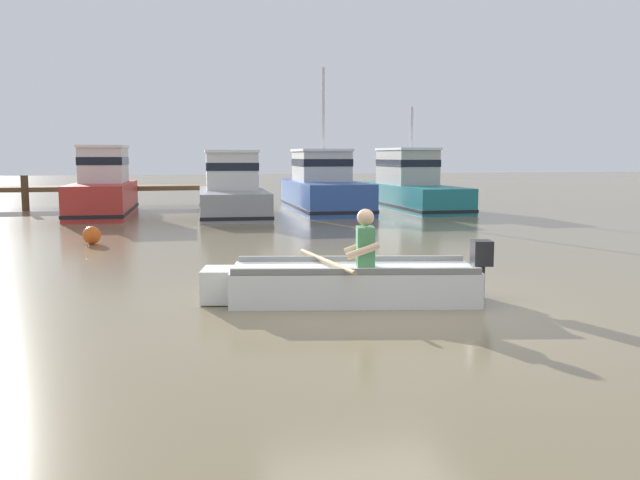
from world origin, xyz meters
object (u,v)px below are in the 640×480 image
object	(u,v)px
moored_boat_red	(103,189)
moored_boat_grey	(232,191)
rowboat_with_person	(348,282)
mooring_buoy	(92,235)
moored_boat_blue	(323,187)
moored_boat_teal	(410,186)

from	to	relation	value
moored_boat_red	moored_boat_grey	bearing A→B (deg)	-11.31
rowboat_with_person	mooring_buoy	size ratio (longest dim) A/B	9.77
mooring_buoy	moored_boat_blue	bearing A→B (deg)	47.03
moored_boat_grey	moored_boat_teal	size ratio (longest dim) A/B	0.85
moored_boat_grey	moored_boat_red	bearing A→B (deg)	168.69
rowboat_with_person	moored_boat_grey	world-z (taller)	moored_boat_grey
moored_boat_grey	moored_boat_blue	bearing A→B (deg)	16.46
rowboat_with_person	moored_boat_blue	bearing A→B (deg)	76.94
moored_boat_grey	moored_boat_teal	xyz separation A→B (m)	(6.46, 1.23, 0.04)
moored_boat_teal	moored_boat_grey	bearing A→B (deg)	-169.21
moored_boat_blue	mooring_buoy	xyz separation A→B (m)	(-6.94, -7.45, -0.59)
moored_boat_grey	mooring_buoy	size ratio (longest dim) A/B	15.29
moored_boat_red	moored_boat_grey	distance (m)	3.98
moored_boat_grey	moored_boat_teal	bearing A→B (deg)	10.79
moored_boat_grey	moored_boat_blue	xyz separation A→B (m)	(3.20, 0.95, 0.04)
moored_boat_teal	rowboat_with_person	bearing A→B (deg)	-114.31
moored_boat_blue	moored_boat_teal	xyz separation A→B (m)	(3.26, 0.28, -0.00)
moored_boat_red	moored_boat_teal	bearing A→B (deg)	2.49
rowboat_with_person	moored_boat_teal	bearing A→B (deg)	65.69
moored_boat_blue	mooring_buoy	world-z (taller)	moored_boat_blue
moored_boat_red	moored_boat_grey	size ratio (longest dim) A/B	0.91
moored_boat_red	mooring_buoy	xyz separation A→B (m)	(0.17, -7.28, -0.62)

